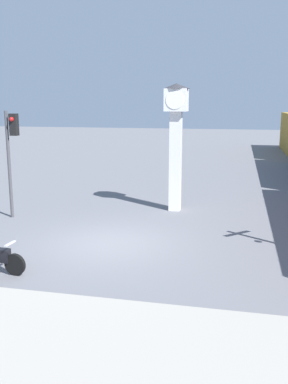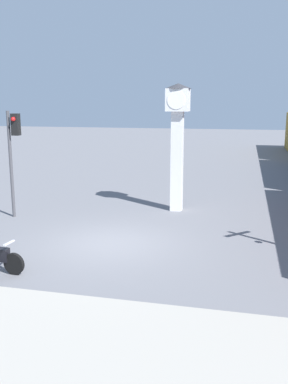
{
  "view_description": "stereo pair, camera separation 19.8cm",
  "coord_description": "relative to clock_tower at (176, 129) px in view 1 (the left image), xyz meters",
  "views": [
    {
      "loc": [
        3.77,
        -12.2,
        4.33
      ],
      "look_at": [
        0.94,
        0.53,
        1.59
      ],
      "focal_mm": 40.0,
      "sensor_mm": 36.0,
      "label": 1
    },
    {
      "loc": [
        3.96,
        -12.16,
        4.33
      ],
      "look_at": [
        0.94,
        0.53,
        1.59
      ],
      "focal_mm": 40.0,
      "sensor_mm": 36.0,
      "label": 2
    }
  ],
  "objects": [
    {
      "name": "ground_plane",
      "position": [
        -1.31,
        -4.71,
        -3.31
      ],
      "size": [
        120.0,
        120.0,
        0.0
      ],
      "primitive_type": "plane",
      "color": "slate"
    },
    {
      "name": "clock_tower",
      "position": [
        0.0,
        0.0,
        0.0
      ],
      "size": [
        1.04,
        1.04,
        5.05
      ],
      "color": "white",
      "rests_on": "ground_plane"
    },
    {
      "name": "traffic_light",
      "position": [
        -5.79,
        -2.48,
        -0.53
      ],
      "size": [
        0.5,
        0.35,
        4.03
      ],
      "color": "#47474C",
      "rests_on": "ground_plane"
    }
  ]
}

